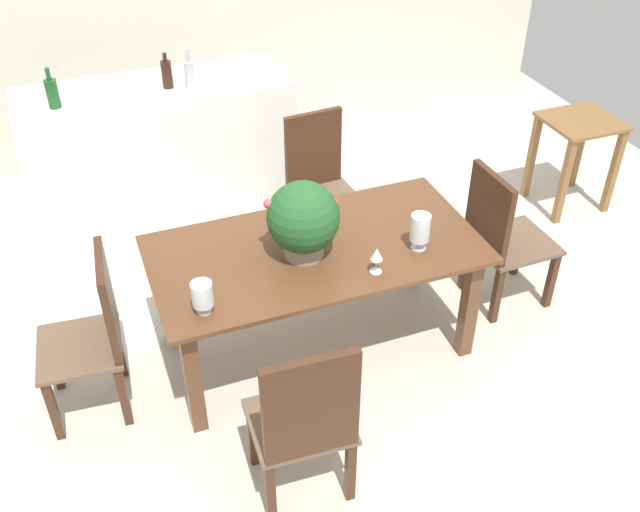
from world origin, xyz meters
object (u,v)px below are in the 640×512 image
object	(u,v)px
kitchen_counter	(162,149)
chair_far_right	(320,180)
crystal_vase_center_near	(202,295)
flower_centerpiece	(303,219)
crystal_vase_left	(420,229)
chair_near_left	(306,421)
wine_bottle_tall	(52,93)
wine_bottle_clear	(190,74)
side_table	(577,144)
wine_glass	(377,255)
chair_head_end	(96,330)
dining_table	(316,264)
chair_foot_end	(500,234)
wine_bottle_dark	(167,74)

from	to	relation	value
kitchen_counter	chair_far_right	bearing A→B (deg)	-43.89
kitchen_counter	crystal_vase_center_near	bearing A→B (deg)	-94.79
flower_centerpiece	crystal_vase_left	size ratio (longest dim) A/B	2.04
chair_near_left	crystal_vase_left	xyz separation A→B (m)	(0.93, 0.77, 0.31)
flower_centerpiece	wine_bottle_tall	world-z (taller)	wine_bottle_tall
wine_bottle_clear	flower_centerpiece	bearing A→B (deg)	-83.97
crystal_vase_left	side_table	distance (m)	2.14
wine_glass	kitchen_counter	xyz separation A→B (m)	(-0.73, 2.16, -0.34)
chair_head_end	side_table	size ratio (longest dim) A/B	1.35
crystal_vase_left	dining_table	bearing A→B (deg)	158.64
chair_far_right	crystal_vase_left	distance (m)	1.23
crystal_vase_center_near	wine_glass	world-z (taller)	crystal_vase_center_near
flower_centerpiece	dining_table	bearing A→B (deg)	24.09
chair_far_right	wine_bottle_tall	bearing A→B (deg)	149.59
chair_foot_end	crystal_vase_left	distance (m)	0.79
dining_table	wine_bottle_tall	distance (m)	2.15
dining_table	crystal_vase_center_near	xyz separation A→B (m)	(-0.69, -0.30, 0.22)
chair_foot_end	wine_bottle_clear	distance (m)	2.34
chair_foot_end	chair_far_right	xyz separation A→B (m)	(-0.80, 0.98, 0.01)
chair_foot_end	crystal_vase_left	bearing A→B (deg)	105.27
wine_bottle_tall	dining_table	bearing A→B (deg)	-56.05
wine_bottle_dark	crystal_vase_left	bearing A→B (deg)	-64.86
chair_head_end	wine_bottle_clear	bearing A→B (deg)	156.19
chair_head_end	crystal_vase_center_near	xyz separation A→B (m)	(0.52, -0.29, 0.31)
flower_centerpiece	wine_glass	size ratio (longest dim) A/B	2.86
flower_centerpiece	wine_bottle_dark	xyz separation A→B (m)	(-0.33, 1.82, 0.13)
crystal_vase_left	wine_bottle_tall	world-z (taller)	wine_bottle_tall
side_table	flower_centerpiece	bearing A→B (deg)	-160.90
side_table	crystal_vase_left	bearing A→B (deg)	-151.20
crystal_vase_center_near	side_table	world-z (taller)	crystal_vase_center_near
wine_bottle_tall	wine_bottle_clear	distance (m)	0.90
chair_foot_end	flower_centerpiece	bearing A→B (deg)	90.28
kitchen_counter	wine_bottle_clear	world-z (taller)	wine_bottle_clear
crystal_vase_left	side_table	bearing A→B (deg)	28.80
kitchen_counter	wine_bottle_tall	world-z (taller)	wine_bottle_tall
chair_near_left	flower_centerpiece	distance (m)	1.07
wine_glass	kitchen_counter	bearing A→B (deg)	108.63
chair_head_end	chair_far_right	bearing A→B (deg)	126.16
wine_bottle_tall	side_table	world-z (taller)	wine_bottle_tall
chair_foot_end	side_table	size ratio (longest dim) A/B	1.35
flower_centerpiece	side_table	xyz separation A→B (m)	(2.45, 0.85, -0.45)
wine_bottle_tall	chair_head_end	bearing A→B (deg)	-91.33
kitchen_counter	crystal_vase_left	bearing A→B (deg)	-63.34
chair_far_right	kitchen_counter	xyz separation A→B (m)	(-0.91, 0.87, -0.04)
crystal_vase_left	wine_bottle_dark	bearing A→B (deg)	115.14
kitchen_counter	dining_table	bearing A→B (deg)	-74.57
chair_foot_end	flower_centerpiece	size ratio (longest dim) A/B	2.22
wine_bottle_dark	chair_head_end	bearing A→B (deg)	-113.92
dining_table	chair_foot_end	distance (m)	1.20
wine_bottle_dark	wine_bottle_tall	bearing A→B (deg)	-176.22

